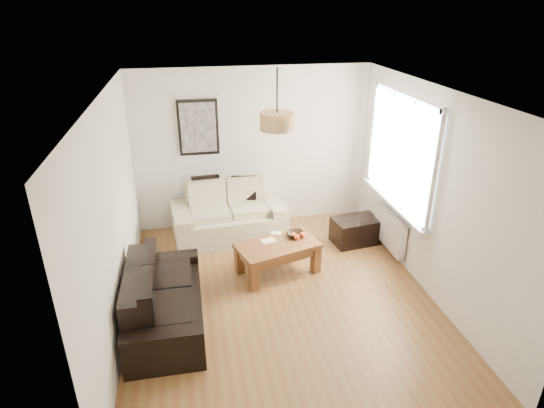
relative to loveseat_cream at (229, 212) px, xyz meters
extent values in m
plane|color=brown|center=(0.48, -1.78, -0.43)|extent=(4.50, 4.50, 0.00)
cube|color=white|center=(2.30, -0.98, -0.05)|extent=(0.10, 0.90, 0.52)
cylinder|color=tan|center=(0.48, -1.48, 1.80)|extent=(0.40, 0.40, 0.20)
cube|color=black|center=(1.93, -0.59, -0.23)|extent=(0.76, 0.55, 0.40)
cube|color=black|center=(-0.32, 0.21, 0.33)|extent=(0.45, 0.17, 0.44)
cube|color=black|center=(0.28, 0.21, 0.31)|extent=(0.40, 0.16, 0.40)
imported|color=black|center=(0.85, -1.02, 0.05)|extent=(0.25, 0.25, 0.06)
sphere|color=#E74813|center=(0.83, -1.14, 0.06)|extent=(0.10, 0.10, 0.08)
sphere|color=#ED5A14|center=(0.93, -1.09, 0.06)|extent=(0.09, 0.09, 0.08)
sphere|color=orange|center=(0.81, -1.07, 0.06)|extent=(0.08, 0.08, 0.07)
cube|color=white|center=(0.45, -1.09, 0.03)|extent=(0.22, 0.17, 0.01)
camera|label=1|loc=(-0.55, -6.48, 3.07)|focal=29.74mm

